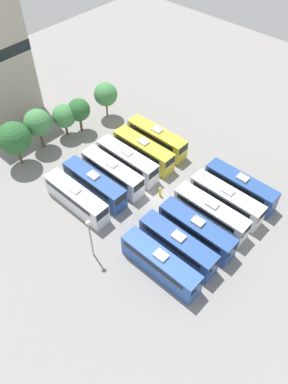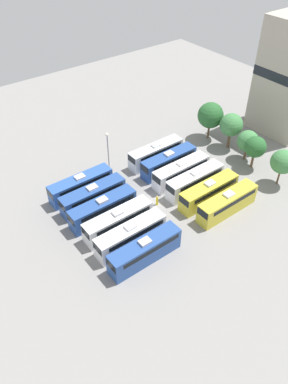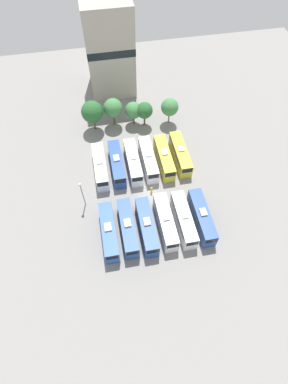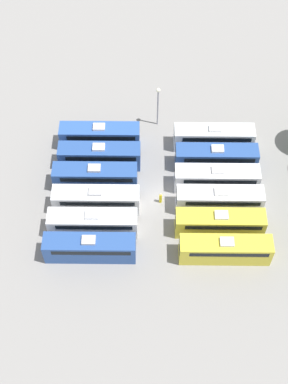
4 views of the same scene
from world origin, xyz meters
TOP-DOWN VIEW (x-y plane):
  - ground_plane at (0.00, 0.00)m, footprint 114.79×114.79m
  - bus_0 at (-8.65, -7.75)m, footprint 2.50×10.82m
  - bus_1 at (-5.16, -7.58)m, footprint 2.50×10.82m
  - bus_2 at (-1.74, -7.95)m, footprint 2.50×10.82m
  - bus_3 at (1.85, -7.61)m, footprint 2.50×10.82m
  - bus_4 at (5.24, -7.81)m, footprint 2.50×10.82m
  - bus_5 at (8.67, -7.94)m, footprint 2.50×10.82m
  - bus_6 at (-8.54, 7.74)m, footprint 2.50×10.82m
  - bus_7 at (-5.04, 7.85)m, footprint 2.50×10.82m
  - bus_8 at (-1.61, 7.66)m, footprint 2.50×10.82m
  - bus_9 at (1.68, 7.79)m, footprint 2.50×10.82m
  - bus_10 at (5.11, 7.59)m, footprint 2.50×10.82m
  - bus_11 at (8.74, 7.97)m, footprint 2.50×10.82m
  - worker_person at (0.90, 0.43)m, footprint 0.36×0.36m
  - light_pole at (-12.51, 0.09)m, footprint 0.60×0.60m

SIDE VIEW (x-z plane):
  - ground_plane at x=0.00m, z-range 0.00..0.00m
  - worker_person at x=0.90m, z-range -0.06..1.72m
  - bus_0 at x=-8.65m, z-range -0.01..3.73m
  - bus_1 at x=-5.16m, z-range -0.01..3.73m
  - bus_2 at x=-1.74m, z-range -0.01..3.73m
  - bus_3 at x=1.85m, z-range -0.01..3.73m
  - bus_4 at x=5.24m, z-range -0.01..3.73m
  - bus_5 at x=8.67m, z-range -0.01..3.73m
  - bus_6 at x=-8.54m, z-range -0.01..3.73m
  - bus_7 at x=-5.04m, z-range -0.01..3.73m
  - bus_8 at x=-1.61m, z-range -0.01..3.73m
  - bus_9 at x=1.68m, z-range -0.01..3.73m
  - bus_10 at x=5.11m, z-range -0.01..3.73m
  - bus_11 at x=8.74m, z-range -0.01..3.73m
  - light_pole at x=-12.51m, z-range 1.31..8.21m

